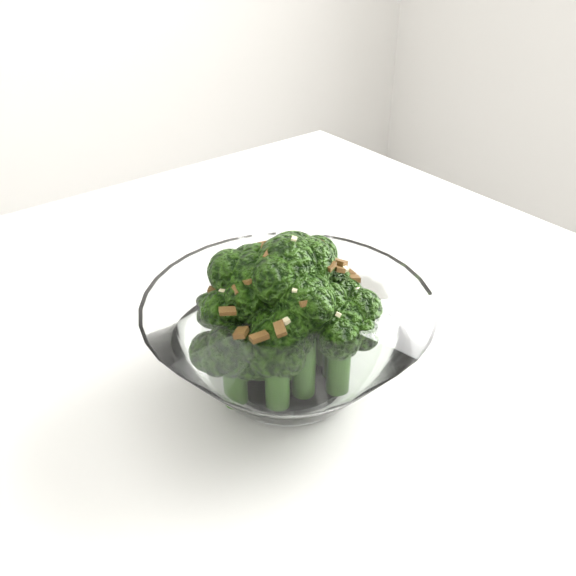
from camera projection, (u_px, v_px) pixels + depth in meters
name	position (u px, v px, depth m)	size (l,w,h in m)	color
broccoli_dish	(287.00, 331.00, 0.44)	(0.20, 0.20, 0.12)	white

